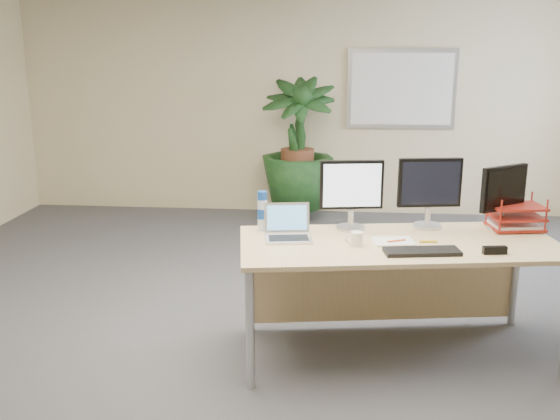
# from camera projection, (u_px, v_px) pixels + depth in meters

# --- Properties ---
(floor) EXTENTS (8.00, 8.00, 0.00)m
(floor) POSITION_uv_depth(u_px,v_px,m) (268.00, 361.00, 4.17)
(floor) COLOR #424246
(floor) RESTS_ON ground
(back_wall) EXTENTS (7.00, 0.04, 2.70)m
(back_wall) POSITION_uv_depth(u_px,v_px,m) (302.00, 105.00, 7.69)
(back_wall) COLOR beige
(back_wall) RESTS_ON floor
(whiteboard) EXTENTS (1.30, 0.04, 0.95)m
(whiteboard) POSITION_uv_depth(u_px,v_px,m) (402.00, 89.00, 7.50)
(whiteboard) COLOR #BBBBC0
(whiteboard) RESTS_ON back_wall
(desk) EXTENTS (2.19, 1.19, 0.80)m
(desk) POSITION_uv_depth(u_px,v_px,m) (394.00, 260.00, 4.25)
(desk) COLOR #D4B67D
(desk) RESTS_ON floor
(floor_plant) EXTENTS (0.87, 0.87, 1.50)m
(floor_plant) POSITION_uv_depth(u_px,v_px,m) (297.00, 158.00, 7.45)
(floor_plant) COLOR #123315
(floor_plant) RESTS_ON floor
(monitor_left) EXTENTS (0.44, 0.20, 0.49)m
(monitor_left) POSITION_uv_depth(u_px,v_px,m) (351.00, 190.00, 4.31)
(monitor_left) COLOR #BCBCC2
(monitor_left) RESTS_ON desk
(monitor_right) EXTENTS (0.45, 0.20, 0.50)m
(monitor_right) POSITION_uv_depth(u_px,v_px,m) (429.00, 188.00, 4.35)
(monitor_right) COLOR #BCBCC2
(monitor_right) RESTS_ON desk
(monitor_dark) EXTENTS (0.36, 0.26, 0.45)m
(monitor_dark) POSITION_uv_depth(u_px,v_px,m) (504.00, 193.00, 4.32)
(monitor_dark) COLOR #BCBCC2
(monitor_dark) RESTS_ON desk
(laptop) EXTENTS (0.34, 0.31, 0.22)m
(laptop) POSITION_uv_depth(u_px,v_px,m) (288.00, 229.00, 4.17)
(laptop) COLOR silver
(laptop) RESTS_ON desk
(keyboard) EXTENTS (0.48, 0.22, 0.03)m
(keyboard) POSITION_uv_depth(u_px,v_px,m) (422.00, 251.00, 3.86)
(keyboard) COLOR black
(keyboard) RESTS_ON desk
(coffee_mug) EXTENTS (0.12, 0.08, 0.09)m
(coffee_mug) POSITION_uv_depth(u_px,v_px,m) (356.00, 239.00, 4.01)
(coffee_mug) COLOR white
(coffee_mug) RESTS_ON desk
(spiral_notebook) EXTENTS (0.29, 0.24, 0.01)m
(spiral_notebook) POSITION_uv_depth(u_px,v_px,m) (393.00, 241.00, 4.08)
(spiral_notebook) COLOR white
(spiral_notebook) RESTS_ON desk
(orange_pen) EXTENTS (0.13, 0.07, 0.01)m
(orange_pen) POSITION_uv_depth(u_px,v_px,m) (397.00, 241.00, 4.06)
(orange_pen) COLOR #FA5A1B
(orange_pen) RESTS_ON spiral_notebook
(yellow_highlighter) EXTENTS (0.12, 0.03, 0.02)m
(yellow_highlighter) POSITION_uv_depth(u_px,v_px,m) (428.00, 241.00, 4.07)
(yellow_highlighter) COLOR yellow
(yellow_highlighter) RESTS_ON desk
(water_bottle) EXTENTS (0.07, 0.07, 0.28)m
(water_bottle) POSITION_uv_depth(u_px,v_px,m) (262.00, 212.00, 4.32)
(water_bottle) COLOR silver
(water_bottle) RESTS_ON desk
(letter_tray) EXTENTS (0.39, 0.32, 0.17)m
(letter_tray) POSITION_uv_depth(u_px,v_px,m) (515.00, 219.00, 4.36)
(letter_tray) COLOR maroon
(letter_tray) RESTS_ON desk
(stapler) EXTENTS (0.15, 0.06, 0.05)m
(stapler) POSITION_uv_depth(u_px,v_px,m) (495.00, 250.00, 3.85)
(stapler) COLOR black
(stapler) RESTS_ON desk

